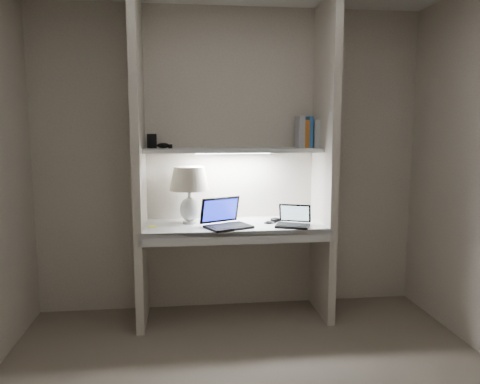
{
  "coord_description": "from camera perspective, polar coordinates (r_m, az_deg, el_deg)",
  "views": [
    {
      "loc": [
        -0.39,
        -2.4,
        1.53
      ],
      "look_at": [
        0.03,
        1.05,
        1.05
      ],
      "focal_mm": 35.0,
      "sensor_mm": 36.0,
      "label": 1
    }
  ],
  "objects": [
    {
      "name": "speaker",
      "position": [
        3.93,
        -1.74,
        -2.35
      ],
      "size": [
        0.1,
        0.08,
        0.13
      ],
      "primitive_type": "cube",
      "rotation": [
        0.0,
        0.0,
        0.21
      ],
      "color": "silver",
      "rests_on": "desk"
    },
    {
      "name": "table_lamp",
      "position": [
        3.71,
        -6.21,
        0.81
      ],
      "size": [
        0.31,
        0.31,
        0.45
      ],
      "color": "white",
      "rests_on": "desk"
    },
    {
      "name": "laptop_netbook",
      "position": [
        3.66,
        6.54,
        -3.54
      ],
      "size": [
        0.31,
        0.3,
        0.16
      ],
      "rotation": [
        0.0,
        0.0,
        -0.39
      ],
      "color": "black",
      "rests_on": "desk"
    },
    {
      "name": "back_wall",
      "position": [
        3.93,
        -1.17,
        3.79
      ],
      "size": [
        3.2,
        0.01,
        2.5
      ],
      "primitive_type": "cube",
      "color": "beige",
      "rests_on": "floor"
    },
    {
      "name": "sticky_note",
      "position": [
        3.69,
        -10.64,
        -4.13
      ],
      "size": [
        0.08,
        0.08,
        0.0
      ],
      "primitive_type": "cube",
      "rotation": [
        0.0,
        0.0,
        0.46
      ],
      "color": "#D3E430",
      "rests_on": "desk"
    },
    {
      "name": "book_row",
      "position": [
        3.89,
        8.65,
        7.13
      ],
      "size": [
        0.24,
        0.17,
        0.25
      ],
      "color": "white",
      "rests_on": "shelf"
    },
    {
      "name": "mouse",
      "position": [
        3.81,
        4.38,
        -3.39
      ],
      "size": [
        0.11,
        0.09,
        0.03
      ],
      "primitive_type": "ellipsoid",
      "rotation": [
        0.0,
        0.0,
        -0.37
      ],
      "color": "black",
      "rests_on": "desk"
    },
    {
      "name": "shelf_gadget",
      "position": [
        3.75,
        -9.34,
        5.6
      ],
      "size": [
        0.12,
        0.09,
        0.04
      ],
      "primitive_type": "ellipsoid",
      "rotation": [
        0.0,
        0.0,
        -0.24
      ],
      "color": "black",
      "rests_on": "shelf"
    },
    {
      "name": "alcove_panel_right",
      "position": [
        3.8,
        10.29,
        3.53
      ],
      "size": [
        0.06,
        0.55,
        2.5
      ],
      "primitive_type": "cube",
      "color": "beige",
      "rests_on": "floor"
    },
    {
      "name": "shelf",
      "position": [
        3.74,
        -0.89,
        5.13
      ],
      "size": [
        1.4,
        0.36,
        0.03
      ],
      "primitive_type": "cube",
      "color": "silver",
      "rests_on": "back_wall"
    },
    {
      "name": "alcove_panel_left",
      "position": [
        3.65,
        -12.23,
        3.31
      ],
      "size": [
        0.06,
        0.55,
        2.5
      ],
      "primitive_type": "cube",
      "color": "beige",
      "rests_on": "floor"
    },
    {
      "name": "shelf_box",
      "position": [
        3.82,
        -10.7,
        6.12
      ],
      "size": [
        0.08,
        0.07,
        0.11
      ],
      "primitive_type": "cube",
      "rotation": [
        0.0,
        0.0,
        0.33
      ],
      "color": "black",
      "rests_on": "shelf"
    },
    {
      "name": "strip_light",
      "position": [
        3.74,
        -0.89,
        4.79
      ],
      "size": [
        0.6,
        0.04,
        0.02
      ],
      "primitive_type": "cube",
      "color": "white",
      "rests_on": "shelf"
    },
    {
      "name": "desk",
      "position": [
        3.73,
        -0.72,
        -4.2
      ],
      "size": [
        1.4,
        0.55,
        0.04
      ],
      "primitive_type": "cube",
      "color": "white",
      "rests_on": "alcove_panel_left"
    },
    {
      "name": "cable_coil",
      "position": [
        3.77,
        3.79,
        -3.68
      ],
      "size": [
        0.11,
        0.11,
        0.01
      ],
      "primitive_type": "torus",
      "rotation": [
        0.0,
        0.0,
        0.27
      ],
      "color": "black",
      "rests_on": "desk"
    },
    {
      "name": "desk_apron",
      "position": [
        3.48,
        -0.26,
        -5.57
      ],
      "size": [
        1.46,
        0.03,
        0.1
      ],
      "primitive_type": "cube",
      "color": "silver",
      "rests_on": "desk"
    },
    {
      "name": "laptop_main",
      "position": [
        3.61,
        -1.8,
        -3.46
      ],
      "size": [
        0.41,
        0.39,
        0.22
      ],
      "rotation": [
        0.0,
        0.0,
        0.42
      ],
      "color": "black",
      "rests_on": "desk"
    }
  ]
}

